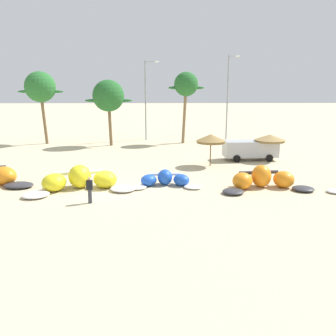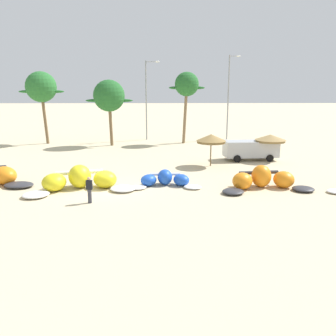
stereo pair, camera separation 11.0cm
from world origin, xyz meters
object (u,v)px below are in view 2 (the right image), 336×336
Objects in this scene: kite_left at (80,180)px; lamppost_west_center at (147,97)px; palm_center_left at (187,85)px; kite_left_of_center at (165,180)px; parked_van at (249,149)px; beach_umbrella_near_van at (211,139)px; beach_umbrella_middle at (270,138)px; palm_left at (41,87)px; kite_center at (263,180)px; lamppost_east_center at (229,94)px; person_near_kites at (89,190)px; palm_left_of_gap at (109,96)px.

lamppost_west_center is at bearing 80.93° from kite_left.
kite_left_of_center is at bearing -98.17° from palm_center_left.
parked_van is 0.59× the size of palm_center_left.
beach_umbrella_near_van is 0.28× the size of lamppost_west_center.
beach_umbrella_near_van is at bearing -159.23° from beach_umbrella_middle.
palm_left is (-24.59, 10.79, 4.62)m from beach_umbrella_middle.
lamppost_west_center reaches higher than beach_umbrella_middle.
beach_umbrella_near_van is (4.07, 6.31, 2.02)m from kite_left_of_center.
lamppost_west_center is at bearing 13.70° from palm_left.
parked_van is (4.05, 2.59, -1.35)m from beach_umbrella_near_van.
kite_center is 25.30m from lamppost_west_center.
lamppost_west_center reaches higher than palm_left.
lamppost_east_center reaches higher than kite_left.
lamppost_west_center is (-10.22, 13.49, 4.50)m from parked_van.
parked_van is 17.51m from lamppost_west_center.
beach_umbrella_middle reaches higher than parked_van.
lamppost_west_center is (-2.10, 22.39, 5.17)m from kite_left_of_center.
kite_left_of_center is 0.80× the size of kite_center.
person_near_kites is 22.15m from palm_left_of_gap.
kite_center is at bearing -69.10° from lamppost_west_center.
lamppost_east_center is at bearing 58.50° from kite_left.
kite_center is 9.78m from parked_van.
beach_umbrella_middle is at bearing 71.01° from kite_center.
lamppost_east_center is at bearing 74.72° from beach_umbrella_near_van.
beach_umbrella_middle is at bearing -11.03° from parked_van.
kite_left is 22.85m from palm_center_left.
kite_center is at bearing -43.24° from palm_left.
beach_umbrella_middle is at bearing 30.60° from kite_left.
kite_left is at bearing -149.40° from beach_umbrella_middle.
kite_left_of_center is at bearing -122.83° from beach_umbrella_near_van.
kite_left is at bearing 179.99° from kite_center.
palm_left is (-21.38, 20.11, 6.16)m from kite_center.
palm_left reaches higher than parked_van.
person_near_kites is (-4.56, -3.75, 0.40)m from kite_left_of_center.
kite_left is 2.64× the size of beach_umbrella_near_van.
kite_center is 2.32× the size of beach_umbrella_middle.
kite_left_of_center is at bearing 173.42° from kite_center.
lamppost_east_center is (14.86, 4.83, 0.14)m from palm_left_of_gap.
lamppost_east_center is (4.45, 16.28, 3.47)m from beach_umbrella_near_van.
beach_umbrella_middle is 18.68m from lamppost_west_center.
kite_left_of_center is 0.69× the size of palm_left_of_gap.
palm_left is 8.50m from palm_left_of_gap.
kite_center is at bearing -0.01° from kite_left.
kite_center is 1.30× the size of parked_van.
person_near_kites is 0.15× the size of lamppost_east_center.
person_near_kites is 25.07m from palm_center_left.
palm_center_left is (-3.96, 20.18, 6.42)m from kite_center.
kite_left is 23.98m from lamppost_west_center.
lamppost_west_center reaches higher than beach_umbrella_near_van.
palm_left_of_gap is at bearing -132.52° from lamppost_west_center.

